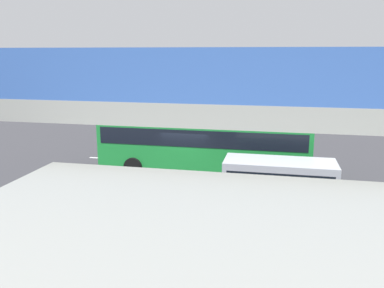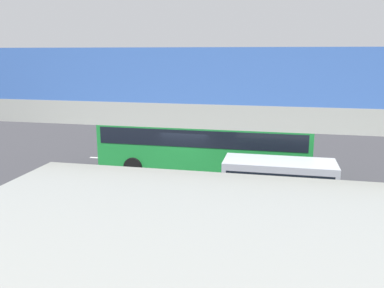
{
  "view_description": "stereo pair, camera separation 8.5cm",
  "coord_description": "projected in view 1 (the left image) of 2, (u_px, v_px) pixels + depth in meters",
  "views": [
    {
      "loc": [
        -4.71,
        20.68,
        6.62
      ],
      "look_at": [
        -0.13,
        -0.87,
        1.6
      ],
      "focal_mm": 37.54,
      "sensor_mm": 36.0,
      "label": 1
    },
    {
      "loc": [
        -4.8,
        20.66,
        6.62
      ],
      "look_at": [
        -0.13,
        -0.87,
        1.6
      ],
      "focal_mm": 37.54,
      "sensor_mm": 36.0,
      "label": 2
    }
  ],
  "objects": [
    {
      "name": "lane_dash_centre",
      "position": [
        164.0,
        162.0,
        24.96
      ],
      "size": [
        2.0,
        0.2,
        0.01
      ],
      "primitive_type": "cube",
      "color": "silver",
      "rests_on": "ground"
    },
    {
      "name": "traffic_sign",
      "position": [
        224.0,
        133.0,
        24.22
      ],
      "size": [
        0.08,
        0.6,
        2.8
      ],
      "color": "slate",
      "rests_on": "ground"
    },
    {
      "name": "ground",
      "position": [
        186.0,
        176.0,
        22.14
      ],
      "size": [
        80.0,
        80.0,
        0.0
      ],
      "primitive_type": "plane",
      "color": "#38383D"
    },
    {
      "name": "pedestrian",
      "position": [
        270.0,
        149.0,
        24.49
      ],
      "size": [
        0.38,
        0.38,
        1.79
      ],
      "color": "#2D2D38",
      "rests_on": "ground"
    },
    {
      "name": "bicycle_blue",
      "position": [
        376.0,
        221.0,
        15.2
      ],
      "size": [
        1.77,
        0.44,
        0.96
      ],
      "color": "black",
      "rests_on": "ground"
    },
    {
      "name": "city_bus",
      "position": [
        203.0,
        141.0,
        22.15
      ],
      "size": [
        11.54,
        2.85,
        3.15
      ],
      "color": "#1E8C38",
      "rests_on": "ground"
    },
    {
      "name": "parked_van",
      "position": [
        279.0,
        180.0,
        17.57
      ],
      "size": [
        4.8,
        2.17,
        2.05
      ],
      "color": "#B7BCC6",
      "rests_on": "ground"
    },
    {
      "name": "lane_dash_left",
      "position": [
        228.0,
        165.0,
        24.15
      ],
      "size": [
        2.0,
        0.2,
        0.01
      ],
      "primitive_type": "cube",
      "color": "silver",
      "rests_on": "ground"
    },
    {
      "name": "lane_dash_right",
      "position": [
        104.0,
        158.0,
        25.77
      ],
      "size": [
        2.0,
        0.2,
        0.01
      ],
      "primitive_type": "cube",
      "color": "silver",
      "rests_on": "ground"
    },
    {
      "name": "pedestrian_overpass",
      "position": [
        83.0,
        118.0,
        9.97
      ],
      "size": [
        31.36,
        2.6,
        6.72
      ],
      "color": "gray",
      "rests_on": "ground"
    },
    {
      "name": "lane_dash_leftmost",
      "position": [
        296.0,
        169.0,
        23.34
      ],
      "size": [
        2.0,
        0.2,
        0.01
      ],
      "primitive_type": "cube",
      "color": "silver",
      "rests_on": "ground"
    }
  ]
}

